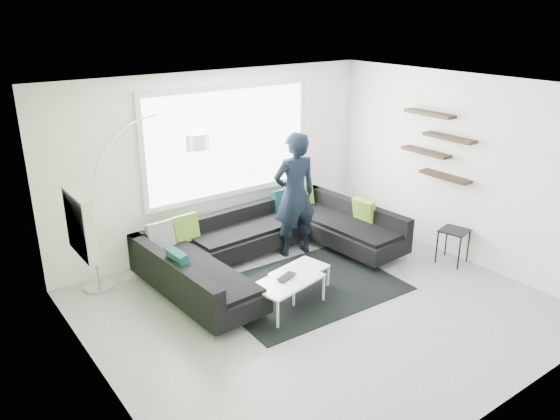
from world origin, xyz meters
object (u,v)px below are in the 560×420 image
object	(u,v)px
laptop	(289,278)
person	(295,195)
sectional_sofa	(276,247)
coffee_table	(294,286)
arc_lamp	(89,212)
side_table	(453,246)

from	to	relation	value
laptop	person	bearing A→B (deg)	30.10
sectional_sofa	coffee_table	distance (m)	0.98
person	laptop	xyz separation A→B (m)	(-1.05, -1.26, -0.57)
person	arc_lamp	bearing A→B (deg)	-3.98
sectional_sofa	person	size ratio (longest dim) A/B	1.91
laptop	side_table	bearing A→B (deg)	-28.72
sectional_sofa	arc_lamp	world-z (taller)	arc_lamp
arc_lamp	laptop	size ratio (longest dim) A/B	6.19
coffee_table	laptop	xyz separation A→B (m)	(-0.16, -0.11, 0.21)
sectional_sofa	coffee_table	size ratio (longest dim) A/B	3.08
arc_lamp	laptop	xyz separation A→B (m)	(1.84, -1.94, -0.72)
sectional_sofa	laptop	xyz separation A→B (m)	(-0.51, -1.01, 0.07)
coffee_table	arc_lamp	size ratio (longest dim) A/B	0.54
side_table	person	distance (m)	2.52
coffee_table	side_table	distance (m)	2.68
coffee_table	side_table	size ratio (longest dim) A/B	2.27
sectional_sofa	coffee_table	xyz separation A→B (m)	(-0.35, -0.90, -0.14)
coffee_table	person	distance (m)	1.66
sectional_sofa	person	world-z (taller)	person
person	sectional_sofa	bearing A→B (deg)	34.27
person	laptop	world-z (taller)	person
arc_lamp	side_table	xyz separation A→B (m)	(4.63, -2.36, -0.87)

